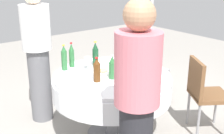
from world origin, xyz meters
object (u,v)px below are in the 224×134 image
bottle_dark_green_front (95,55)px  bottle_dark_green_south (133,59)px  wine_glass_front (88,60)px  person_outer (38,53)px  bottle_green_left (64,58)px  dining_table (112,87)px  bottle_amber_mid (141,59)px  person_mid (137,104)px  bottle_green_east (112,68)px  plate_west (153,78)px  bottle_green_inner (72,56)px  chair_left (149,69)px  bottle_brown_outer (97,70)px  wine_glass_east (120,66)px  plate_near (103,72)px  chair_south (203,90)px

bottle_dark_green_front → bottle_dark_green_south: size_ratio=1.09×
wine_glass_front → person_outer: person_outer is taller
bottle_green_left → person_outer: size_ratio=0.18×
dining_table → bottle_amber_mid: bottle_amber_mid is taller
bottle_dark_green_front → person_mid: size_ratio=0.18×
bottle_amber_mid → person_mid: person_mid is taller
bottle_green_east → plate_west: size_ratio=1.06×
bottle_green_inner → chair_left: bottle_green_inner is taller
bottle_dark_green_front → bottle_green_left: size_ratio=1.02×
bottle_brown_outer → wine_glass_east: 0.27m
bottle_green_inner → plate_near: bearing=-157.0°
plate_west → chair_south: chair_south is taller
bottle_green_east → bottle_amber_mid: bearing=-90.7°
bottle_dark_green_front → chair_left: 0.94m
bottle_green_east → chair_south: (-0.46, -0.93, -0.34)m
wine_glass_east → wine_glass_front: size_ratio=0.99×
wine_glass_front → plate_near: size_ratio=0.59×
bottle_amber_mid → bottle_green_inner: bearing=41.8°
bottle_amber_mid → person_mid: size_ratio=0.18×
bottle_green_east → person_mid: 0.85m
dining_table → person_mid: 1.02m
dining_table → bottle_dark_green_south: (-0.02, -0.28, 0.28)m
wine_glass_east → chair_south: bearing=-119.6°
bottle_green_inner → bottle_dark_green_front: bearing=-125.5°
bottle_green_east → bottle_dark_green_front: size_ratio=0.86×
bottle_amber_mid → plate_near: bottle_amber_mid is taller
bottle_dark_green_front → chair_left: bearing=-89.6°
bottle_dark_green_south → chair_left: bottle_dark_green_south is taller
bottle_dark_green_south → person_mid: person_mid is taller
bottle_brown_outer → chair_south: (-0.49, -1.10, -0.34)m
plate_near → person_outer: person_outer is taller
plate_west → bottle_amber_mid: bearing=-15.6°
bottle_dark_green_front → wine_glass_front: size_ratio=2.01×
chair_south → person_outer: bearing=-103.7°
wine_glass_front → plate_west: 0.75m
bottle_dark_green_front → person_outer: person_outer is taller
bottle_amber_mid → wine_glass_east: bearing=87.2°
bottle_green_east → wine_glass_east: bottle_green_east is taller
chair_south → chair_left: (0.89, -0.02, 0.00)m
dining_table → bottle_dark_green_front: bottle_dark_green_front is taller
bottle_dark_green_south → wine_glass_front: size_ratio=1.84×
plate_near → chair_left: 0.98m
bottle_brown_outer → bottle_dark_green_south: (0.05, -0.53, 0.01)m
bottle_dark_green_south → chair_south: bottle_dark_green_south is taller
wine_glass_east → bottle_green_east: bearing=95.2°
plate_near → chair_left: bearing=-76.2°
bottle_green_east → wine_glass_front: bearing=7.0°
bottle_green_inner → wine_glass_front: size_ratio=1.94×
bottle_amber_mid → bottle_green_east: bottle_amber_mid is taller
dining_table → bottle_dark_green_south: 0.39m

